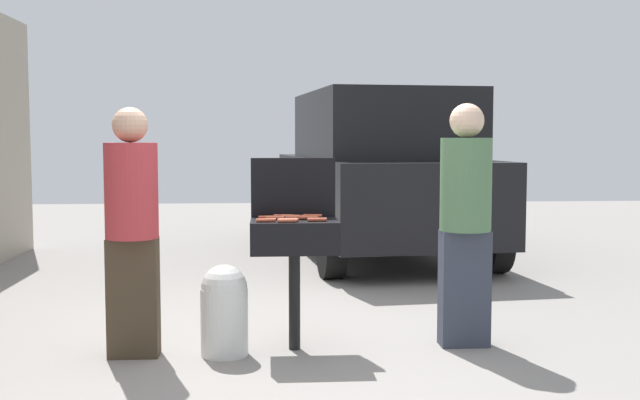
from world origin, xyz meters
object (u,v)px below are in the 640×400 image
hot_dog_5 (268,217)px  hot_dog_10 (283,216)px  hot_dog_3 (308,218)px  bbq_grill (294,240)px  hot_dog_6 (290,216)px  hot_dog_11 (275,218)px  hot_dog_7 (313,216)px  hot_dog_8 (266,220)px  person_right (465,215)px  parked_minivan (379,173)px  hot_dog_2 (289,220)px  propane_tank (224,308)px  hot_dog_0 (287,221)px  hot_dog_1 (295,217)px  hot_dog_9 (317,220)px  hot_dog_4 (310,216)px  person_left (132,222)px

hot_dog_5 → hot_dog_10: (0.11, 0.08, 0.00)m
hot_dog_5 → hot_dog_3: bearing=-7.2°
bbq_grill → hot_dog_6: hot_dog_6 is taller
bbq_grill → hot_dog_11: hot_dog_11 is taller
hot_dog_7 → hot_dog_8: 0.42m
bbq_grill → hot_dog_10: hot_dog_10 is taller
person_right → parked_minivan: size_ratio=0.37×
person_right → hot_dog_2: bearing=-6.8°
hot_dog_3 → hot_dog_10: 0.21m
hot_dog_10 → hot_dog_11: size_ratio=1.00×
hot_dog_6 → hot_dog_8: size_ratio=1.00×
hot_dog_8 → hot_dog_10: bearing=66.7°
hot_dog_5 → propane_tank: 0.69m
bbq_grill → hot_dog_5: bearing=163.1°
hot_dog_0 → hot_dog_3: 0.24m
hot_dog_1 → parked_minivan: 4.37m
bbq_grill → hot_dog_9: (0.15, -0.12, 0.15)m
hot_dog_1 → person_right: size_ratio=0.08×
hot_dog_6 → hot_dog_7: 0.16m
hot_dog_8 → hot_dog_2: bearing=4.5°
hot_dog_1 → hot_dog_5: (-0.19, 0.01, 0.00)m
hot_dog_9 → hot_dog_11: bearing=153.4°
hot_dog_7 → hot_dog_10: 0.21m
hot_dog_2 → parked_minivan: size_ratio=0.03×
bbq_grill → hot_dog_1: bearing=83.0°
hot_dog_4 → hot_dog_5: bearing=-171.9°
hot_dog_11 → propane_tank: 0.70m
hot_dog_1 → hot_dog_10: size_ratio=1.00×
hot_dog_6 → propane_tank: hot_dog_6 is taller
hot_dog_0 → hot_dog_3: bearing=50.7°
hot_dog_8 → hot_dog_5: bearing=86.3°
hot_dog_9 → hot_dog_5: bearing=152.3°
hot_dog_0 → person_right: size_ratio=0.08×
hot_dog_0 → hot_dog_7: bearing=57.7°
hot_dog_10 → hot_dog_11: (-0.06, -0.12, 0.00)m
hot_dog_7 → hot_dog_4: bearing=-117.5°
propane_tank → person_left: 0.84m
hot_dog_5 → propane_tank: bearing=-149.8°
hot_dog_0 → parked_minivan: bearing=74.1°
hot_dog_0 → hot_dog_4: (0.17, 0.26, 0.00)m
hot_dog_8 → propane_tank: hot_dog_8 is taller
hot_dog_0 → hot_dog_6: same height
hot_dog_3 → hot_dog_9: bearing=-69.6°
hot_dog_4 → person_left: size_ratio=0.08×
hot_dog_2 → hot_dog_9: 0.19m
hot_dog_3 → person_left: bearing=-174.2°
hot_dog_1 → hot_dog_5: same height
hot_dog_9 → hot_dog_6: bearing=127.0°
bbq_grill → hot_dog_2: hot_dog_2 is taller
hot_dog_4 → hot_dog_9: same height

